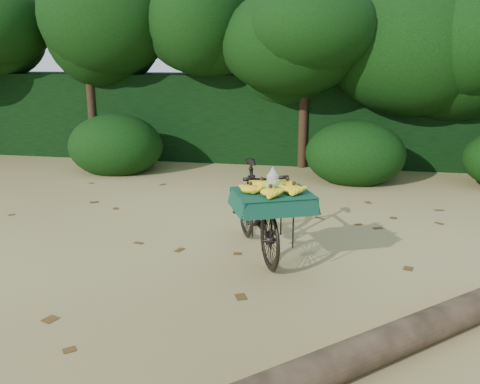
# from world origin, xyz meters

# --- Properties ---
(ground) EXTENTS (80.00, 80.00, 0.00)m
(ground) POSITION_xyz_m (0.00, 0.00, 0.00)
(ground) COLOR tan
(ground) RESTS_ON ground
(vendor_bicycle) EXTENTS (1.27, 1.86, 1.04)m
(vendor_bicycle) POSITION_xyz_m (0.35, 0.63, 0.53)
(vendor_bicycle) COLOR black
(vendor_bicycle) RESTS_ON ground
(fallen_log) EXTENTS (2.78, 2.61, 0.26)m
(fallen_log) POSITION_xyz_m (1.68, -1.21, 0.13)
(fallen_log) COLOR brown
(fallen_log) RESTS_ON ground
(hedge_backdrop) EXTENTS (26.00, 1.80, 1.80)m
(hedge_backdrop) POSITION_xyz_m (0.00, 6.30, 0.90)
(hedge_backdrop) COLOR black
(hedge_backdrop) RESTS_ON ground
(tree_row) EXTENTS (14.50, 2.00, 4.00)m
(tree_row) POSITION_xyz_m (-0.65, 5.50, 2.00)
(tree_row) COLOR black
(tree_row) RESTS_ON ground
(bush_clumps) EXTENTS (8.80, 1.70, 0.90)m
(bush_clumps) POSITION_xyz_m (0.50, 4.30, 0.45)
(bush_clumps) COLOR black
(bush_clumps) RESTS_ON ground
(leaf_litter) EXTENTS (7.00, 7.30, 0.01)m
(leaf_litter) POSITION_xyz_m (0.00, 0.65, 0.01)
(leaf_litter) COLOR #543816
(leaf_litter) RESTS_ON ground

